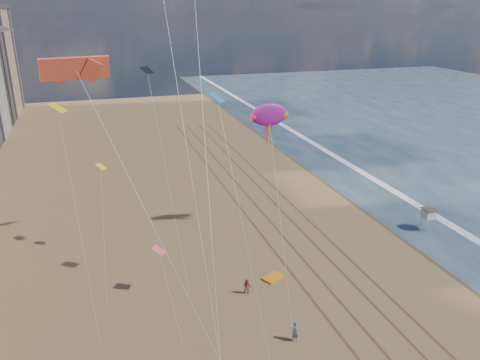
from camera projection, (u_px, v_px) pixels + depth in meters
name	position (u px, v px, depth m)	size (l,w,h in m)	color
wet_sand	(365.00, 191.00, 71.83)	(260.00, 260.00, 0.00)	#42301E
foam	(388.00, 188.00, 73.01)	(260.00, 260.00, 0.00)	white
tracks	(292.00, 234.00, 58.25)	(7.68, 120.00, 0.01)	brown
lifeguard_stand	(428.00, 214.00, 58.55)	(1.60, 1.60, 2.88)	silver
grounded_kite	(273.00, 277.00, 48.70)	(2.17, 1.38, 0.25)	orange
show_kite	(269.00, 115.00, 54.14)	(4.54, 9.80, 23.61)	#96178F
kite_flyer_a	(296.00, 331.00, 39.26)	(0.72, 0.47, 1.98)	slate
kite_flyer_b	(247.00, 287.00, 45.75)	(0.82, 0.64, 1.68)	brown
small_kites	(135.00, 136.00, 43.17)	(14.86, 12.35, 16.63)	#E2585F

